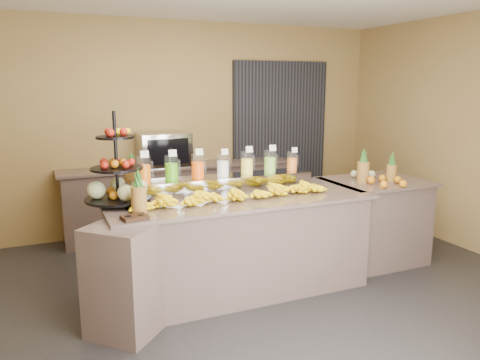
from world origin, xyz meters
TOP-DOWN VIEW (x-y plane):
  - ground at (0.00, 0.00)m, footprint 6.00×6.00m
  - room_envelope at (0.19, 0.79)m, footprint 6.04×5.02m
  - buffet_counter at (-0.12, 0.26)m, footprint 2.75×1.25m
  - right_counter at (1.70, 0.40)m, footprint 1.08×0.88m
  - back_ledge at (0.00, 2.25)m, footprint 3.10×0.55m
  - pitcher_tray at (-0.04, 0.58)m, footprint 1.85×0.30m
  - juice_pitcher_orange_a at (-0.83, 0.58)m, footprint 0.13×0.13m
  - juice_pitcher_green at (-0.57, 0.58)m, footprint 0.13×0.13m
  - juice_pitcher_orange_b at (-0.31, 0.58)m, footprint 0.13×0.13m
  - juice_pitcher_milk at (-0.05, 0.58)m, footprint 0.12×0.12m
  - juice_pitcher_lemon at (0.21, 0.58)m, footprint 0.12×0.13m
  - juice_pitcher_lime at (0.47, 0.58)m, footprint 0.12×0.13m
  - juice_pitcher_orange_c at (0.73, 0.58)m, footprint 0.11×0.11m
  - banana_heap at (-0.07, 0.22)m, footprint 1.97×0.18m
  - fruit_stand at (-1.05, 0.48)m, footprint 0.65×0.65m
  - condiment_caddy at (-1.05, -0.08)m, footprint 0.22×0.18m
  - pineapple_left_a at (-0.97, 0.11)m, footprint 0.13×0.13m
  - pineapple_left_b at (-0.90, 0.80)m, footprint 0.14×0.14m
  - right_fruit_pile at (1.63, 0.23)m, footprint 0.42×0.41m
  - oven_warmer at (-0.21, 2.25)m, footprint 0.65×0.46m

SIDE VIEW (x-z plane):
  - ground at x=0.00m, z-range 0.00..0.00m
  - buffet_counter at x=-0.12m, z-range 0.00..0.93m
  - back_ledge at x=0.00m, z-range 0.00..0.93m
  - right_counter at x=1.70m, z-range 0.00..0.93m
  - condiment_caddy at x=-1.05m, z-range 0.93..0.96m
  - banana_heap at x=-0.07m, z-range 0.92..1.08m
  - right_fruit_pile at x=1.63m, z-range 0.89..1.11m
  - pitcher_tray at x=-0.04m, z-range 0.93..1.08m
  - pineapple_left_a at x=-0.97m, z-range 0.88..1.26m
  - pineapple_left_b at x=-0.90m, z-range 0.88..1.30m
  - fruit_stand at x=-1.05m, z-range 0.73..1.55m
  - oven_warmer at x=-0.21m, z-range 0.93..1.36m
  - juice_pitcher_orange_c at x=0.73m, z-range 1.04..1.30m
  - juice_pitcher_milk at x=-0.05m, z-range 1.03..1.32m
  - juice_pitcher_lime at x=0.47m, z-range 1.03..1.33m
  - juice_pitcher_lemon at x=0.21m, z-range 1.03..1.33m
  - juice_pitcher_orange_b at x=-0.31m, z-range 1.03..1.34m
  - juice_pitcher_green at x=-0.57m, z-range 1.03..1.34m
  - juice_pitcher_orange_a at x=-0.83m, z-range 1.03..1.34m
  - room_envelope at x=0.19m, z-range 0.47..3.29m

